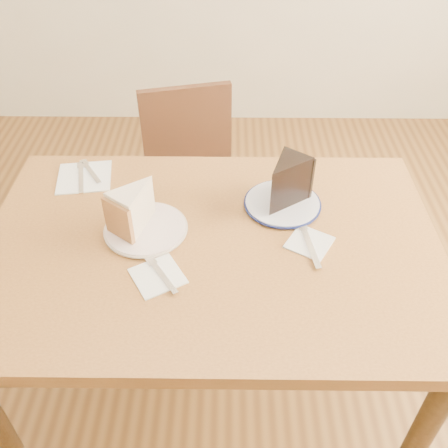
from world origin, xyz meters
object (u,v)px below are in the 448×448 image
table (212,268)px  chocolate_cake (284,186)px  chair_far (195,189)px  carrot_cake (137,207)px  plate_cream (146,229)px  plate_navy (282,204)px

table → chocolate_cake: size_ratio=8.94×
chair_far → carrot_cake: carrot_cake is taller
chair_far → carrot_cake: bearing=65.2°
plate_cream → chair_far: bearing=81.2°
plate_navy → table: bearing=-141.7°
plate_navy → carrot_cake: carrot_cake is taller
table → plate_cream: plate_cream is taller
table → chocolate_cake: bearing=37.3°
carrot_cake → chair_far: bearing=115.5°
plate_cream → chocolate_cake: size_ratio=1.59×
plate_navy → chocolate_cake: (-0.00, -0.01, 0.07)m
chair_far → plate_cream: size_ratio=3.89×
plate_cream → carrot_cake: (-0.02, 0.02, 0.06)m
chocolate_cake → chair_far: bearing=-21.7°
chocolate_cake → plate_navy: bearing=-66.5°
carrot_cake → chocolate_cake: 0.40m
chair_far → plate_cream: (-0.09, -0.57, 0.29)m
plate_navy → carrot_cake: size_ratio=1.64×
chocolate_cake → table: bearing=74.0°
plate_cream → chocolate_cake: (0.37, 0.11, 0.07)m
table → chair_far: (-0.09, 0.61, -0.19)m
table → chair_far: size_ratio=1.45×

